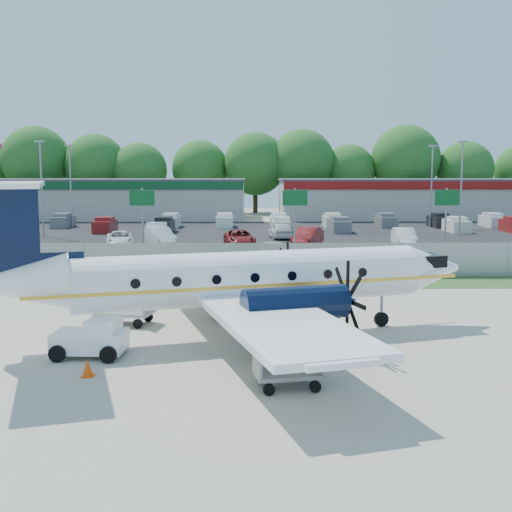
{
  "coord_description": "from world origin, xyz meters",
  "views": [
    {
      "loc": [
        -0.34,
        -23.36,
        6.17
      ],
      "look_at": [
        0.0,
        6.0,
        2.3
      ],
      "focal_mm": 45.0,
      "sensor_mm": 36.0,
      "label": 1
    }
  ],
  "objects_px": {
    "baggage_cart_near": "(125,311)",
    "baggage_cart_far": "(288,372)",
    "aircraft": "(241,278)",
    "pushback_tug": "(93,339)"
  },
  "relations": [
    {
      "from": "baggage_cart_near",
      "to": "baggage_cart_far",
      "type": "distance_m",
      "value": 9.95
    },
    {
      "from": "baggage_cart_near",
      "to": "baggage_cart_far",
      "type": "bearing_deg",
      "value": -51.79
    },
    {
      "from": "aircraft",
      "to": "baggage_cart_far",
      "type": "height_order",
      "value": "aircraft"
    },
    {
      "from": "aircraft",
      "to": "pushback_tug",
      "type": "xyz_separation_m",
      "value": [
        -4.94,
        -2.45,
        -1.64
      ]
    },
    {
      "from": "aircraft",
      "to": "baggage_cart_far",
      "type": "bearing_deg",
      "value": -76.07
    },
    {
      "from": "pushback_tug",
      "to": "baggage_cart_near",
      "type": "height_order",
      "value": "pushback_tug"
    },
    {
      "from": "baggage_cart_near",
      "to": "pushback_tug",
      "type": "bearing_deg",
      "value": -92.63
    },
    {
      "from": "aircraft",
      "to": "pushback_tug",
      "type": "distance_m",
      "value": 5.76
    },
    {
      "from": "aircraft",
      "to": "baggage_cart_near",
      "type": "bearing_deg",
      "value": 156.13
    },
    {
      "from": "aircraft",
      "to": "pushback_tug",
      "type": "height_order",
      "value": "aircraft"
    }
  ]
}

